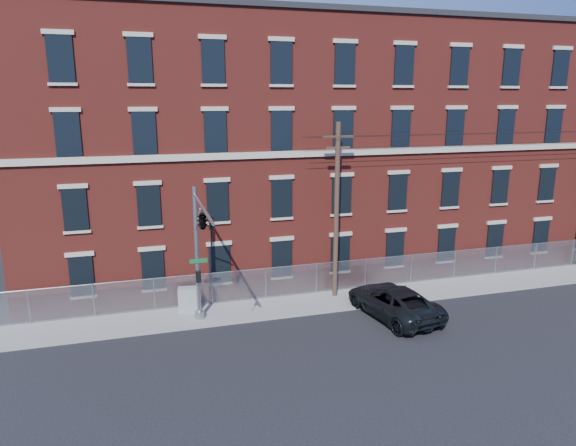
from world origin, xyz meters
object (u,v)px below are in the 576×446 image
Objects in this scene: traffic_signal_mast at (201,232)px; pickup_truck at (393,301)px; utility_pole_near at (337,208)px; utility_cabinet at (189,299)px.

pickup_truck is at bearing 0.14° from traffic_signal_mast.
utility_pole_near is 7.37× the size of utility_cabinet.
traffic_signal_mast is at bearing -9.05° from pickup_truck.
utility_cabinet is at bearing 179.99° from utility_pole_near.
traffic_signal_mast reaches higher than utility_cabinet.
utility_pole_near is at bearing 23.14° from traffic_signal_mast.
traffic_signal_mast is 5.16× the size of utility_cabinet.
utility_pole_near reaches higher than traffic_signal_mast.
pickup_truck is (2.01, -3.39, -4.51)m from utility_pole_near.
utility_pole_near is 9.58m from utility_cabinet.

